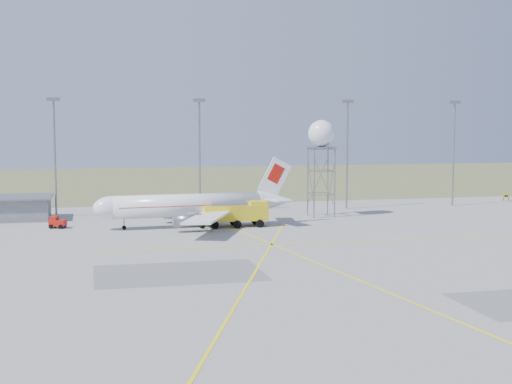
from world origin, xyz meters
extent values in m
plane|color=#9C9B96|center=(0.00, 0.00, 0.00)|extent=(400.00, 400.00, 0.00)
cube|color=#5F6638|center=(0.00, 140.00, 0.01)|extent=(400.00, 120.00, 0.03)
cylinder|color=gray|center=(-35.00, 66.00, 10.00)|extent=(0.36, 0.36, 20.00)
cube|color=gray|center=(-35.00, 66.00, 20.20)|extent=(2.20, 0.50, 0.60)
cylinder|color=gray|center=(-10.00, 66.00, 10.00)|extent=(0.36, 0.36, 20.00)
cube|color=gray|center=(-10.00, 66.00, 20.20)|extent=(2.20, 0.50, 0.60)
cylinder|color=gray|center=(18.00, 66.00, 10.00)|extent=(0.36, 0.36, 20.00)
cube|color=gray|center=(18.00, 66.00, 20.20)|extent=(2.20, 0.50, 0.60)
cylinder|color=gray|center=(40.00, 66.00, 10.00)|extent=(0.36, 0.36, 20.00)
cube|color=gray|center=(40.00, 66.00, 20.20)|extent=(2.20, 0.50, 0.60)
cylinder|color=black|center=(55.00, 72.00, 0.40)|extent=(0.10, 0.10, 0.80)
cylinder|color=black|center=(56.20, 72.00, 0.40)|extent=(0.10, 0.10, 0.80)
cube|color=yellow|center=(55.60, 72.00, 0.95)|extent=(1.60, 0.15, 0.50)
cube|color=black|center=(55.60, 71.92, 0.95)|extent=(0.80, 0.03, 0.30)
cylinder|color=white|center=(-14.50, 49.04, 3.39)|extent=(23.40, 5.03, 3.57)
ellipsoid|color=white|center=(-26.08, 48.31, 3.39)|extent=(5.93, 3.93, 3.57)
cube|color=black|center=(-27.15, 48.24, 3.93)|extent=(1.47, 2.05, 0.87)
cone|color=white|center=(-0.24, 49.95, 3.66)|extent=(5.57, 3.90, 3.57)
cube|color=white|center=(-0.24, 49.95, 7.41)|extent=(5.73, 0.63, 6.72)
cube|color=#B6140C|center=(-0.06, 49.96, 8.04)|extent=(3.09, 0.50, 3.45)
cube|color=white|center=(-0.87, 52.77, 4.11)|extent=(3.16, 5.08, 0.16)
cube|color=white|center=(-0.50, 47.07, 4.11)|extent=(3.16, 5.08, 0.16)
cube|color=white|center=(-13.67, 57.15, 2.50)|extent=(10.79, 14.54, 0.32)
cube|color=white|center=(-12.65, 41.11, 2.50)|extent=(9.40, 14.84, 0.32)
cylinder|color=slate|center=(-15.72, 54.15, 1.70)|extent=(3.87, 2.29, 2.05)
cylinder|color=slate|center=(-15.06, 43.82, 1.70)|extent=(3.87, 2.29, 2.05)
cube|color=#B6140C|center=(-16.28, 48.93, 3.48)|extent=(18.05, 4.74, 0.11)
cylinder|color=black|center=(-24.30, 48.42, 0.40)|extent=(0.66, 0.66, 0.80)
cube|color=black|center=(-12.72, 49.16, 0.40)|extent=(1.23, 5.40, 0.80)
cylinder|color=gray|center=(-12.72, 49.16, 0.80)|extent=(0.23, 0.23, 1.61)
cylinder|color=gray|center=(7.88, 54.49, 5.99)|extent=(0.22, 0.22, 11.98)
cylinder|color=gray|center=(11.57, 54.49, 5.99)|extent=(0.22, 0.22, 11.98)
cylinder|color=gray|center=(11.57, 58.18, 5.99)|extent=(0.22, 0.22, 11.98)
cylinder|color=gray|center=(7.88, 58.18, 5.99)|extent=(0.22, 0.22, 11.98)
cube|color=gray|center=(9.72, 56.34, 11.98)|extent=(4.29, 4.29, 0.23)
sphere|color=white|center=(9.72, 56.34, 14.38)|extent=(4.61, 4.61, 4.61)
cube|color=yellow|center=(-7.17, 47.63, 2.22)|extent=(10.02, 3.47, 2.44)
cube|color=yellow|center=(-3.62, 47.58, 3.21)|extent=(2.70, 3.14, 1.55)
cube|color=black|center=(-2.85, 47.57, 3.32)|extent=(0.15, 2.88, 1.11)
cube|color=gray|center=(-8.28, 47.65, 3.66)|extent=(5.58, 2.74, 0.44)
cube|color=#B3170C|center=(-34.20, 52.25, 0.82)|extent=(2.79, 2.25, 0.99)
cube|color=#B3170C|center=(-34.71, 52.43, 1.59)|extent=(1.37, 1.57, 0.55)
camera|label=1|loc=(-29.00, -60.60, 16.10)|focal=50.00mm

